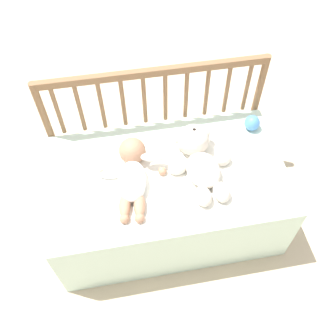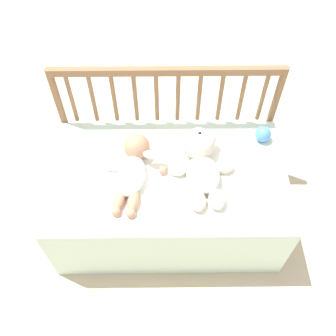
% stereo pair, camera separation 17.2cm
% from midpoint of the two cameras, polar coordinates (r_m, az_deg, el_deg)
% --- Properties ---
extents(ground_plane, '(12.00, 12.00, 0.00)m').
position_cam_midpoint_polar(ground_plane, '(2.13, 2.32, -7.55)').
color(ground_plane, '#C6B293').
extents(crib_mattress, '(1.14, 0.67, 0.42)m').
position_cam_midpoint_polar(crib_mattress, '(1.95, 2.52, -4.58)').
color(crib_mattress, silver).
rests_on(crib_mattress, ground_plane).
extents(crib_rail, '(1.14, 0.04, 0.76)m').
position_cam_midpoint_polar(crib_rail, '(1.92, 2.48, 9.68)').
color(crib_rail, brown).
rests_on(crib_rail, ground_plane).
extents(blanket, '(0.87, 0.54, 0.01)m').
position_cam_midpoint_polar(blanket, '(1.75, 2.69, -2.07)').
color(blanket, white).
rests_on(blanket, crib_mattress).
extents(teddy_bear, '(0.32, 0.43, 0.16)m').
position_cam_midpoint_polar(teddy_bear, '(1.76, 7.88, 0.80)').
color(teddy_bear, silver).
rests_on(teddy_bear, crib_mattress).
extents(baby, '(0.34, 0.43, 0.13)m').
position_cam_midpoint_polar(baby, '(1.74, -2.61, -0.04)').
color(baby, white).
rests_on(baby, crib_mattress).
extents(toy_ball, '(0.08, 0.08, 0.08)m').
position_cam_midpoint_polar(toy_ball, '(1.96, 16.76, 4.81)').
color(toy_ball, '#4C8CDB').
rests_on(toy_ball, crib_mattress).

